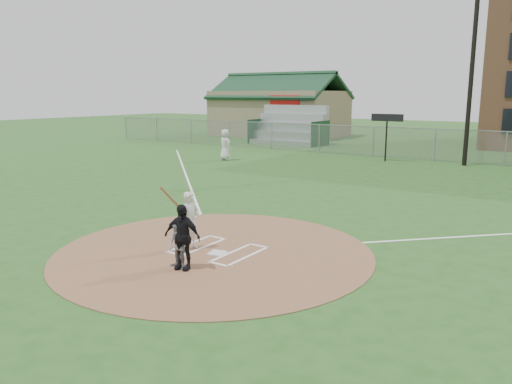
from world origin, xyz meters
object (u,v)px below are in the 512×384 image
Objects in this scene: batter_at_plate at (190,220)px; umpire at (182,237)px; home_plate at (217,253)px; catcher at (178,246)px; ondeck_player at (225,145)px.

umpire is at bearing -55.74° from batter_at_plate.
batter_at_plate is (-0.86, -0.06, 0.78)m from home_plate.
catcher is 0.70× the size of umpire.
umpire is (0.02, -1.36, 0.78)m from home_plate.
umpire is at bearing 26.97° from catcher.
umpire is (0.10, 0.04, 0.23)m from catcher.
umpire is 20.04m from ondeck_player.
catcher is at bearing -93.30° from home_plate.
umpire is 1.57m from batter_at_plate.
catcher is at bearing -59.68° from batter_at_plate.
catcher is (-0.08, -1.40, 0.54)m from home_plate.
catcher is 20.02m from ondeck_player.
batter_at_plate reaches higher than home_plate.
batter_at_plate is at bearing 127.47° from catcher.
batter_at_plate is at bearing 145.34° from ondeck_player.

